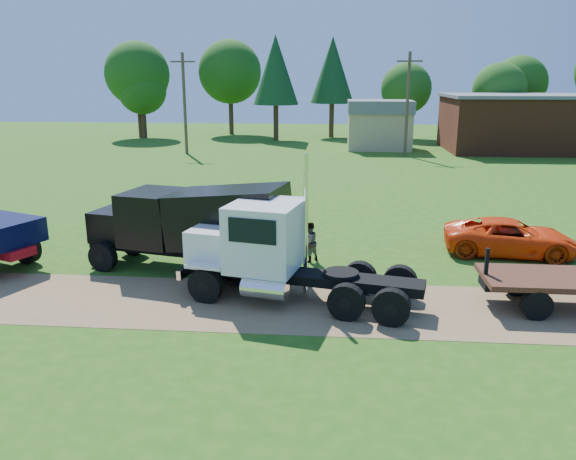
{
  "coord_description": "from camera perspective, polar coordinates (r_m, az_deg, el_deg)",
  "views": [
    {
      "loc": [
        -0.23,
        -16.22,
        6.9
      ],
      "look_at": [
        -1.86,
        3.07,
        1.6
      ],
      "focal_mm": 35.0,
      "sensor_mm": 36.0,
      "label": 1
    }
  ],
  "objects": [
    {
      "name": "ground",
      "position": [
        17.63,
        5.23,
        -7.8
      ],
      "size": [
        140.0,
        140.0,
        0.0
      ],
      "primitive_type": "plane",
      "color": "#235412",
      "rests_on": "ground"
    },
    {
      "name": "utility_poles",
      "position": [
        51.65,
        12.04,
        12.56
      ],
      "size": [
        42.2,
        0.28,
        9.0
      ],
      "color": "#4A3F2A",
      "rests_on": "ground"
    },
    {
      "name": "spectator_b",
      "position": [
        21.52,
        2.17,
        -1.24
      ],
      "size": [
        0.96,
        0.94,
        1.56
      ],
      "primitive_type": "imported",
      "rotation": [
        0.0,
        0.0,
        3.86
      ],
      "color": "#999999",
      "rests_on": "ground"
    },
    {
      "name": "black_dump_truck",
      "position": [
        20.46,
        -9.58,
        0.74
      ],
      "size": [
        7.85,
        3.88,
        3.33
      ],
      "rotation": [
        0.0,
        0.0,
        -0.22
      ],
      "color": "black",
      "rests_on": "ground"
    },
    {
      "name": "dirt_track",
      "position": [
        17.63,
        5.23,
        -7.78
      ],
      "size": [
        120.0,
        4.2,
        0.01
      ],
      "primitive_type": "cube",
      "color": "brown",
      "rests_on": "ground"
    },
    {
      "name": "tree_row",
      "position": [
        66.43,
        6.4,
        15.22
      ],
      "size": [
        60.29,
        12.67,
        11.47
      ],
      "color": "#321E14",
      "rests_on": "ground"
    },
    {
      "name": "white_semi_tractor",
      "position": [
        17.87,
        -2.01,
        -2.05
      ],
      "size": [
        7.81,
        4.0,
        4.61
      ],
      "rotation": [
        0.0,
        0.0,
        -0.22
      ],
      "color": "black",
      "rests_on": "ground"
    },
    {
      "name": "tan_shed",
      "position": [
        56.56,
        9.26,
        10.57
      ],
      "size": [
        6.2,
        5.4,
        4.7
      ],
      "color": "tan",
      "rests_on": "ground"
    },
    {
      "name": "orange_pickup",
      "position": [
        24.09,
        21.68,
        -0.68
      ],
      "size": [
        5.39,
        2.95,
        1.43
      ],
      "primitive_type": "imported",
      "rotation": [
        0.0,
        0.0,
        1.46
      ],
      "color": "#EB3E0B",
      "rests_on": "ground"
    },
    {
      "name": "brick_building",
      "position": [
        59.26,
        23.1,
        10.01
      ],
      "size": [
        15.4,
        10.4,
        5.3
      ],
      "color": "brown",
      "rests_on": "ground"
    }
  ]
}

